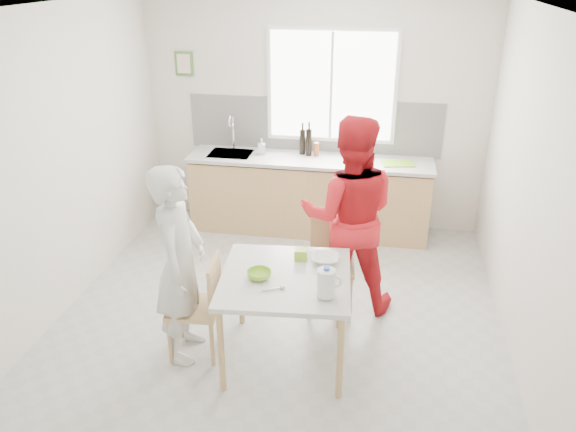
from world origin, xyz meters
name	(u,v)px	position (x,y,z in m)	size (l,w,h in m)	color
ground	(278,321)	(0.00, 0.00, 0.00)	(4.50, 4.50, 0.00)	#B7B7B2
room_shell	(276,149)	(0.00, 0.00, 1.64)	(4.50, 4.50, 4.50)	silver
window	(332,86)	(0.20, 2.23, 1.70)	(1.50, 0.06, 1.30)	white
backsplash	(314,126)	(0.00, 2.24, 1.23)	(3.00, 0.02, 0.65)	white
picture_frame	(184,64)	(-1.55, 2.23, 1.90)	(0.22, 0.03, 0.28)	#4F7C38
kitchen_counter	(309,198)	(0.00, 1.95, 0.42)	(2.84, 0.64, 1.37)	tan
dining_table	(286,285)	(0.16, -0.48, 0.69)	(1.09, 1.09, 0.77)	silver
chair_left	(202,303)	(-0.52, -0.54, 0.48)	(0.44, 0.44, 0.88)	tan
chair_far	(331,257)	(0.44, 0.37, 0.51)	(0.46, 0.46, 0.92)	tan
person_white	(180,265)	(-0.67, -0.55, 0.83)	(0.60, 0.40, 1.66)	silver
person_red	(349,216)	(0.58, 0.41, 0.92)	(0.89, 0.70, 1.84)	red
bowl_green	(259,275)	(-0.03, -0.54, 0.80)	(0.19, 0.19, 0.06)	#87C52D
bowl_white	(325,259)	(0.44, -0.20, 0.80)	(0.22, 0.22, 0.06)	white
milk_jug	(327,283)	(0.51, -0.73, 0.90)	(0.18, 0.13, 0.23)	white
green_box	(301,254)	(0.24, -0.19, 0.82)	(0.10, 0.10, 0.09)	#94BF2C
spoon	(272,289)	(0.10, -0.70, 0.78)	(0.01, 0.01, 0.16)	#A5A5AA
cutting_board	(398,163)	(1.01, 1.92, 0.93)	(0.35, 0.25, 0.01)	#7FBE2C
wine_bottle_a	(309,142)	(-0.03, 2.05, 1.08)	(0.07, 0.07, 0.32)	black
wine_bottle_b	(302,142)	(-0.11, 2.08, 1.07)	(0.07, 0.07, 0.30)	black
jar_amber	(316,149)	(0.06, 2.05, 1.00)	(0.06, 0.06, 0.16)	#984E21
soap_bottle	(262,147)	(-0.58, 2.00, 1.01)	(0.08, 0.08, 0.18)	#999999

